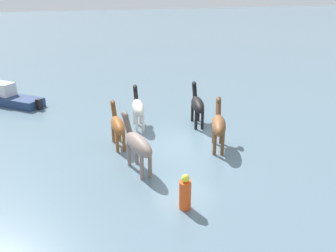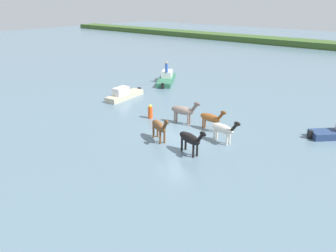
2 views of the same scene
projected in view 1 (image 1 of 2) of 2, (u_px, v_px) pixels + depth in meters
ground_plane at (185, 145)px, 14.63m from camera, size 181.51×181.51×0.00m
horse_pinto_flank at (219, 125)px, 14.04m from camera, size 2.33×1.32×1.86m
horse_chestnut_trailing at (138, 144)px, 12.31m from camera, size 2.45×0.86×1.89m
horse_lead at (138, 107)px, 16.27m from camera, size 2.28×0.75×1.76m
horse_gray_outer at (117, 125)px, 14.29m from camera, size 2.16×0.54×1.68m
horse_rear_stallion at (197, 104)px, 16.53m from camera, size 2.37×0.97×1.83m
boat_dinghy_port at (8, 98)px, 19.73m from camera, size 3.77×3.86×1.33m
buoy_channel_marker at (185, 193)px, 10.32m from camera, size 0.36×0.36×1.14m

